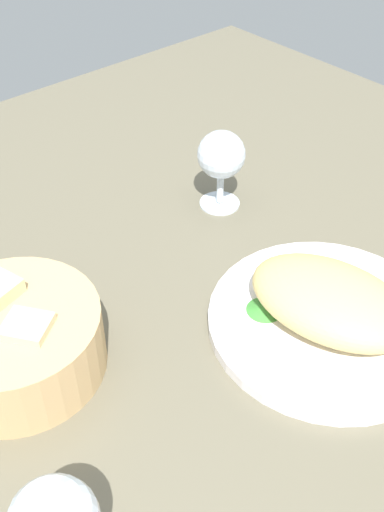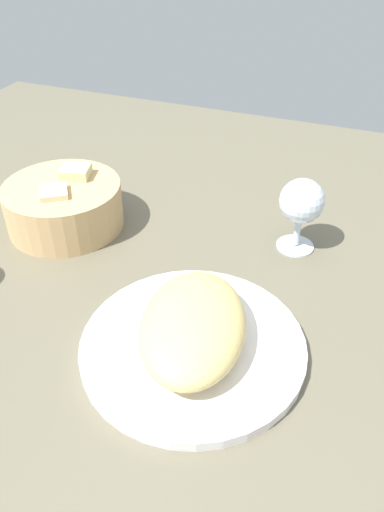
% 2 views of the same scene
% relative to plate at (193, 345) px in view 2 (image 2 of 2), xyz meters
% --- Properties ---
extents(ground_plane, '(1.40, 1.40, 0.02)m').
position_rel_plate_xyz_m(ground_plane, '(0.05, 0.12, -0.02)').
color(ground_plane, '#625C49').
extents(plate, '(0.27, 0.27, 0.01)m').
position_rel_plate_xyz_m(plate, '(0.00, 0.00, 0.00)').
color(plate, white).
rests_on(plate, ground_plane).
extents(omelette, '(0.21, 0.16, 0.05)m').
position_rel_plate_xyz_m(omelette, '(0.00, 0.00, 0.03)').
color(omelette, '#D1B86F').
rests_on(omelette, plate).
extents(lettuce_garnish, '(0.04, 0.04, 0.01)m').
position_rel_plate_xyz_m(lettuce_garnish, '(0.05, 0.05, 0.01)').
color(lettuce_garnish, '#3B8835').
rests_on(lettuce_garnish, plate).
extents(bread_basket, '(0.19, 0.19, 0.09)m').
position_rel_plate_xyz_m(bread_basket, '(0.18, 0.29, 0.03)').
color(bread_basket, tan).
rests_on(bread_basket, ground_plane).
extents(wine_glass_near, '(0.07, 0.07, 0.12)m').
position_rel_plate_xyz_m(wine_glass_near, '(0.25, -0.07, 0.07)').
color(wine_glass_near, silver).
rests_on(wine_glass_near, ground_plane).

